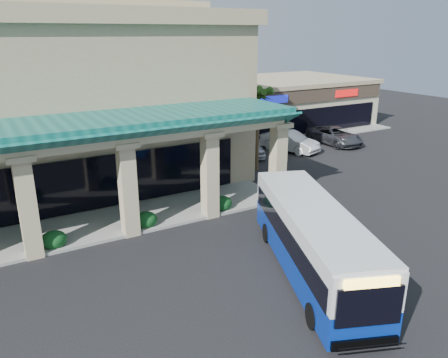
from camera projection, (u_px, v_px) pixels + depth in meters
ground at (237, 264)px, 18.99m from camera, size 110.00×110.00×0.00m
arcade at (10, 188)px, 19.85m from camera, size 30.00×6.20×5.70m
strip_mall at (262, 103)px, 46.46m from camera, size 22.50×12.50×4.90m
palm_0 at (257, 126)px, 31.01m from camera, size 2.40×2.40×6.60m
palm_1 at (246, 123)px, 34.07m from camera, size 2.40×2.40×5.80m
broadleaf_tree at (195, 121)px, 37.37m from camera, size 2.60×2.60×4.81m
transit_bus at (312, 241)px, 17.84m from camera, size 6.19×10.68×2.94m
pedestrian at (333, 238)px, 19.26m from camera, size 0.73×0.84×1.94m
car_silver at (247, 146)px, 35.56m from camera, size 2.98×4.98×1.59m
car_white at (289, 141)px, 36.87m from camera, size 3.27×5.47×1.70m
car_gray at (334, 135)px, 39.27m from camera, size 2.70×5.67×1.56m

